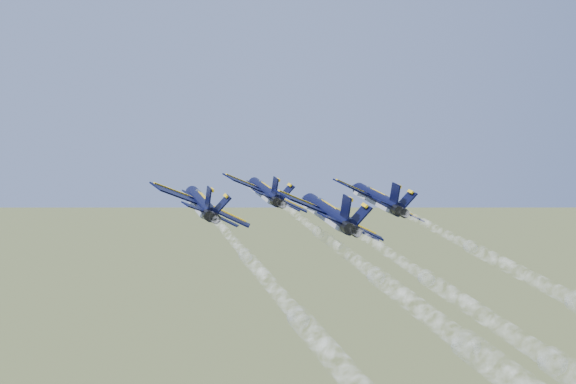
{
  "coord_description": "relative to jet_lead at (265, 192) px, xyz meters",
  "views": [
    {
      "loc": [
        -4.12,
        -105.35,
        108.09
      ],
      "look_at": [
        1.58,
        -0.11,
        98.69
      ],
      "focal_mm": 50.0,
      "sensor_mm": 36.0,
      "label": 1
    }
  ],
  "objects": [
    {
      "name": "jet_right",
      "position": [
        14.72,
        -11.69,
        0.0
      ],
      "size": [
        12.64,
        18.34,
        6.16
      ],
      "rotation": [
        0.0,
        0.44,
        0.25
      ],
      "color": "black"
    },
    {
      "name": "jet_lead",
      "position": [
        0.0,
        0.0,
        0.0
      ],
      "size": [
        12.64,
        18.34,
        6.16
      ],
      "rotation": [
        0.0,
        0.44,
        0.25
      ],
      "color": "black"
    },
    {
      "name": "smoke_trail_lead",
      "position": [
        13.53,
        -53.45,
        0.04
      ],
      "size": [
        19.87,
        70.94,
        2.98
      ],
      "rotation": [
        0.0,
        0.44,
        0.25
      ],
      "color": "white"
    },
    {
      "name": "smoke_trail_left",
      "position": [
        4.96,
        -69.4,
        0.04
      ],
      "size": [
        19.87,
        70.94,
        2.98
      ],
      "rotation": [
        0.0,
        0.44,
        0.25
      ],
      "color": "white"
    },
    {
      "name": "jet_slot",
      "position": [
        6.44,
        -27.81,
        0.0
      ],
      "size": [
        12.64,
        18.34,
        6.16
      ],
      "rotation": [
        0.0,
        0.44,
        0.25
      ],
      "color": "black"
    },
    {
      "name": "jet_left",
      "position": [
        -8.57,
        -15.95,
        0.0
      ],
      "size": [
        12.64,
        18.34,
        6.16
      ],
      "rotation": [
        0.0,
        0.44,
        0.25
      ],
      "color": "black"
    }
  ]
}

